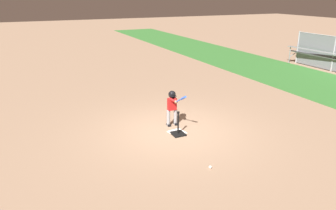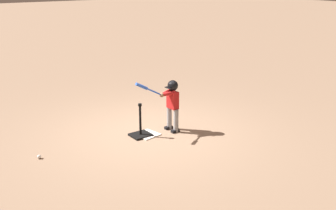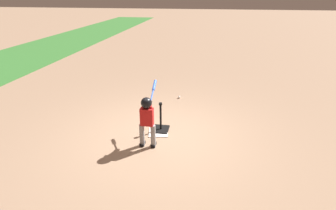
# 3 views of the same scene
# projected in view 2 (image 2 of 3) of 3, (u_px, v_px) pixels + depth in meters

# --- Properties ---
(ground_plane) EXTENTS (90.00, 90.00, 0.00)m
(ground_plane) POSITION_uv_depth(u_px,v_px,m) (150.00, 133.00, 8.42)
(ground_plane) COLOR #93755B
(home_plate) EXTENTS (0.51, 0.51, 0.02)m
(home_plate) POSITION_uv_depth(u_px,v_px,m) (147.00, 134.00, 8.31)
(home_plate) COLOR white
(home_plate) RESTS_ON ground_plane
(batting_tee) EXTENTS (0.41, 0.37, 0.71)m
(batting_tee) POSITION_uv_depth(u_px,v_px,m) (141.00, 131.00, 8.23)
(batting_tee) COLOR black
(batting_tee) RESTS_ON ground_plane
(batter_child) EXTENTS (1.02, 0.35, 1.22)m
(batter_child) POSITION_uv_depth(u_px,v_px,m) (171.00, 99.00, 8.32)
(batter_child) COLOR gray
(batter_child) RESTS_ON ground_plane
(baseball) EXTENTS (0.07, 0.07, 0.07)m
(baseball) POSITION_uv_depth(u_px,v_px,m) (39.00, 157.00, 7.23)
(baseball) COLOR white
(baseball) RESTS_ON ground_plane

